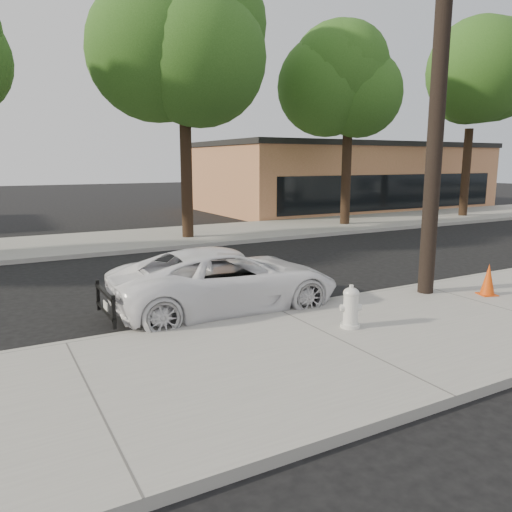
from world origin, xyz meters
name	(u,v)px	position (x,y,z in m)	size (l,w,h in m)	color
ground	(229,291)	(0.00, 0.00, 0.00)	(120.00, 120.00, 0.00)	black
near_sidewalk	(344,346)	(0.00, -4.30, 0.07)	(90.00, 4.40, 0.15)	gray
far_sidewalk	(133,240)	(0.00, 8.50, 0.07)	(90.00, 5.00, 0.15)	gray
curb_near	(275,311)	(0.00, -2.10, 0.07)	(90.00, 0.12, 0.16)	#9E9B93
building_main	(341,177)	(16.00, 16.00, 2.00)	(18.00, 10.00, 4.00)	#A36A44
utility_pole	(439,81)	(3.60, -2.70, 4.70)	(1.40, 0.34, 9.00)	black
tree_c	(191,54)	(2.22, 7.64, 6.91)	(4.96, 4.80, 9.55)	black
tree_d	(355,86)	(10.20, 7.95, 6.37)	(4.50, 4.35, 8.75)	black
tree_e	(478,90)	(18.21, 7.74, 6.70)	(4.80, 4.65, 9.25)	black
police_cruiser	(227,280)	(-0.71, -1.35, 0.66)	(2.18, 4.73, 1.31)	white
fire_hydrant	(351,308)	(0.55, -3.77, 0.50)	(0.39, 0.35, 0.73)	silver
traffic_cone	(488,280)	(4.62, -3.52, 0.49)	(0.45, 0.45, 0.69)	#DC460B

